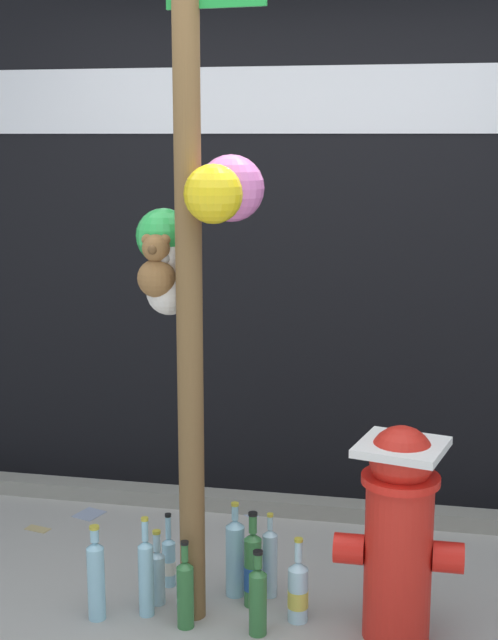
# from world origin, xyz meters

# --- Properties ---
(building_wall) EXTENTS (10.00, 0.21, 3.49)m
(building_wall) POSITION_xyz_m (-0.00, 1.67, 1.75)
(building_wall) COLOR black
(building_wall) RESTS_ON ground_plane
(curb_strip) EXTENTS (8.00, 0.12, 0.08)m
(curb_strip) POSITION_xyz_m (0.00, 1.31, 0.04)
(curb_strip) COLOR gray
(curb_strip) RESTS_ON ground_plane
(memorial_post) EXTENTS (0.53, 0.44, 2.81)m
(memorial_post) POSITION_xyz_m (-0.21, 0.28, 1.65)
(memorial_post) COLOR brown
(memorial_post) RESTS_ON ground_plane
(fire_hydrant) EXTENTS (0.48, 0.36, 0.82)m
(fire_hydrant) POSITION_xyz_m (0.57, 0.27, 0.43)
(fire_hydrant) COLOR red
(fire_hydrant) RESTS_ON ground_plane
(bottle_0) EXTENTS (0.07, 0.07, 0.39)m
(bottle_0) POSITION_xyz_m (-0.58, 0.17, 0.17)
(bottle_0) COLOR #93CCE0
(bottle_0) RESTS_ON ground_plane
(bottle_1) EXTENTS (0.06, 0.06, 0.36)m
(bottle_1) POSITION_xyz_m (0.05, 0.48, 0.15)
(bottle_1) COLOR #B2DBEA
(bottle_1) RESTS_ON ground_plane
(bottle_2) EXTENTS (0.07, 0.07, 0.35)m
(bottle_2) POSITION_xyz_m (-0.23, 0.18, 0.14)
(bottle_2) COLOR #337038
(bottle_2) RESTS_ON ground_plane
(bottle_3) EXTENTS (0.08, 0.08, 0.40)m
(bottle_3) POSITION_xyz_m (-0.09, 0.46, 0.17)
(bottle_3) COLOR #93CCE0
(bottle_3) RESTS_ON ground_plane
(bottle_4) EXTENTS (0.06, 0.06, 0.41)m
(bottle_4) POSITION_xyz_m (-0.40, 0.23, 0.17)
(bottle_4) COLOR #93CCE0
(bottle_4) RESTS_ON ground_plane
(bottle_5) EXTENTS (0.06, 0.06, 0.32)m
(bottle_5) POSITION_xyz_m (-0.38, 0.48, 0.11)
(bottle_5) COLOR #93CCE0
(bottle_5) RESTS_ON ground_plane
(bottle_6) EXTENTS (0.08, 0.08, 0.34)m
(bottle_6) POSITION_xyz_m (0.19, 0.31, 0.12)
(bottle_6) COLOR #B2DBEA
(bottle_6) RESTS_ON ground_plane
(bottle_7) EXTENTS (0.06, 0.06, 0.31)m
(bottle_7) POSITION_xyz_m (-0.38, 0.33, 0.13)
(bottle_7) COLOR #B2DBEA
(bottle_7) RESTS_ON ground_plane
(bottle_8) EXTENTS (0.07, 0.07, 0.40)m
(bottle_8) POSITION_xyz_m (-0.01, 0.39, 0.15)
(bottle_8) COLOR #337038
(bottle_8) RESTS_ON ground_plane
(bottle_9) EXTENTS (0.07, 0.07, 0.34)m
(bottle_9) POSITION_xyz_m (0.05, 0.18, 0.14)
(bottle_9) COLOR #337038
(bottle_9) RESTS_ON ground_plane
(litter_1) EXTENTS (0.13, 0.08, 0.01)m
(litter_1) POSITION_xyz_m (-1.16, 0.89, 0.00)
(litter_1) COLOR tan
(litter_1) RESTS_ON ground_plane
(litter_2) EXTENTS (0.14, 0.16, 0.01)m
(litter_2) POSITION_xyz_m (-0.16, 1.29, 0.00)
(litter_2) COLOR #8C99B2
(litter_2) RESTS_ON ground_plane
(litter_3) EXTENTS (0.15, 0.16, 0.01)m
(litter_3) POSITION_xyz_m (-0.98, 1.10, 0.00)
(litter_3) COLOR #8C99B2
(litter_3) RESTS_ON ground_plane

